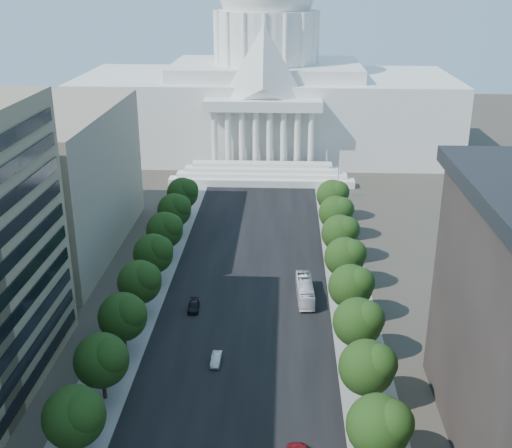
# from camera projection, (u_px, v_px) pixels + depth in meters

# --- Properties ---
(road_asphalt) EXTENTS (30.00, 260.00, 0.01)m
(road_asphalt) POSITION_uv_depth(u_px,v_px,m) (250.00, 271.00, 128.03)
(road_asphalt) COLOR black
(road_asphalt) RESTS_ON ground
(sidewalk_left) EXTENTS (8.00, 260.00, 0.02)m
(sidewalk_left) POSITION_uv_depth(u_px,v_px,m) (156.00, 269.00, 128.86)
(sidewalk_left) COLOR gray
(sidewalk_left) RESTS_ON ground
(sidewalk_right) EXTENTS (8.00, 260.00, 0.02)m
(sidewalk_right) POSITION_uv_depth(u_px,v_px,m) (346.00, 273.00, 127.20)
(sidewalk_right) COLOR gray
(sidewalk_right) RESTS_ON ground
(capitol) EXTENTS (120.00, 56.00, 73.00)m
(capitol) POSITION_uv_depth(u_px,v_px,m) (266.00, 91.00, 209.11)
(capitol) COLOR white
(capitol) RESTS_ON ground
(office_block_left_far) EXTENTS (38.00, 52.00, 30.00)m
(office_block_left_far) POSITION_uv_depth(u_px,v_px,m) (24.00, 181.00, 134.00)
(office_block_left_far) COLOR gray
(office_block_left_far) RESTS_ON ground
(tree_l_c) EXTENTS (7.79, 7.60, 9.97)m
(tree_l_c) POSITION_uv_depth(u_px,v_px,m) (76.00, 416.00, 76.01)
(tree_l_c) COLOR #33261C
(tree_l_c) RESTS_ON ground
(tree_l_d) EXTENTS (7.79, 7.60, 9.97)m
(tree_l_d) POSITION_uv_depth(u_px,v_px,m) (103.00, 359.00, 87.18)
(tree_l_d) COLOR #33261C
(tree_l_d) RESTS_ON ground
(tree_l_e) EXTENTS (7.79, 7.60, 9.97)m
(tree_l_e) POSITION_uv_depth(u_px,v_px,m) (124.00, 316.00, 98.35)
(tree_l_e) COLOR #33261C
(tree_l_e) RESTS_ON ground
(tree_l_f) EXTENTS (7.79, 7.60, 9.97)m
(tree_l_f) POSITION_uv_depth(u_px,v_px,m) (141.00, 281.00, 109.53)
(tree_l_f) COLOR #33261C
(tree_l_f) RESTS_ON ground
(tree_l_g) EXTENTS (7.79, 7.60, 9.97)m
(tree_l_g) POSITION_uv_depth(u_px,v_px,m) (155.00, 253.00, 120.70)
(tree_l_g) COLOR #33261C
(tree_l_g) RESTS_ON ground
(tree_l_h) EXTENTS (7.79, 7.60, 9.97)m
(tree_l_h) POSITION_uv_depth(u_px,v_px,m) (166.00, 229.00, 131.87)
(tree_l_h) COLOR #33261C
(tree_l_h) RESTS_ON ground
(tree_l_i) EXTENTS (7.79, 7.60, 9.97)m
(tree_l_i) POSITION_uv_depth(u_px,v_px,m) (176.00, 209.00, 143.04)
(tree_l_i) COLOR #33261C
(tree_l_i) RESTS_ON ground
(tree_l_j) EXTENTS (7.79, 7.60, 9.97)m
(tree_l_j) POSITION_uv_depth(u_px,v_px,m) (184.00, 192.00, 154.21)
(tree_l_j) COLOR #33261C
(tree_l_j) RESTS_ON ground
(tree_r_c) EXTENTS (7.79, 7.60, 9.97)m
(tree_r_c) POSITION_uv_depth(u_px,v_px,m) (382.00, 425.00, 74.43)
(tree_r_c) COLOR #33261C
(tree_r_c) RESTS_ON ground
(tree_r_d) EXTENTS (7.79, 7.60, 9.97)m
(tree_r_d) POSITION_uv_depth(u_px,v_px,m) (369.00, 366.00, 85.61)
(tree_r_d) COLOR #33261C
(tree_r_d) RESTS_ON ground
(tree_r_e) EXTENTS (7.79, 7.60, 9.97)m
(tree_r_e) POSITION_uv_depth(u_px,v_px,m) (360.00, 321.00, 96.78)
(tree_r_e) COLOR #33261C
(tree_r_e) RESTS_ON ground
(tree_r_f) EXTENTS (7.79, 7.60, 9.97)m
(tree_r_f) POSITION_uv_depth(u_px,v_px,m) (353.00, 285.00, 107.95)
(tree_r_f) COLOR #33261C
(tree_r_f) RESTS_ON ground
(tree_r_g) EXTENTS (7.79, 7.60, 9.97)m
(tree_r_g) POSITION_uv_depth(u_px,v_px,m) (347.00, 256.00, 119.12)
(tree_r_g) COLOR #33261C
(tree_r_g) RESTS_ON ground
(tree_r_h) EXTENTS (7.79, 7.60, 9.97)m
(tree_r_h) POSITION_uv_depth(u_px,v_px,m) (342.00, 232.00, 130.29)
(tree_r_h) COLOR #33261C
(tree_r_h) RESTS_ON ground
(tree_r_i) EXTENTS (7.79, 7.60, 9.97)m
(tree_r_i) POSITION_uv_depth(u_px,v_px,m) (337.00, 212.00, 141.46)
(tree_r_i) COLOR #33261C
(tree_r_i) RESTS_ON ground
(tree_r_j) EXTENTS (7.79, 7.60, 9.97)m
(tree_r_j) POSITION_uv_depth(u_px,v_px,m) (334.00, 195.00, 152.63)
(tree_r_j) COLOR #33261C
(tree_r_j) RESTS_ON ground
(streetlight_b) EXTENTS (2.61, 0.44, 9.00)m
(streetlight_b) POSITION_uv_depth(u_px,v_px,m) (396.00, 435.00, 73.84)
(streetlight_b) COLOR gray
(streetlight_b) RESTS_ON ground
(streetlight_c) EXTENTS (2.61, 0.44, 9.00)m
(streetlight_c) POSITION_uv_depth(u_px,v_px,m) (370.00, 324.00, 97.12)
(streetlight_c) COLOR gray
(streetlight_c) RESTS_ON ground
(streetlight_d) EXTENTS (2.61, 0.44, 9.00)m
(streetlight_d) POSITION_uv_depth(u_px,v_px,m) (354.00, 257.00, 120.39)
(streetlight_d) COLOR gray
(streetlight_d) RESTS_ON ground
(streetlight_e) EXTENTS (2.61, 0.44, 9.00)m
(streetlight_e) POSITION_uv_depth(u_px,v_px,m) (344.00, 211.00, 143.66)
(streetlight_e) COLOR gray
(streetlight_e) RESTS_ON ground
(streetlight_f) EXTENTS (2.61, 0.44, 9.00)m
(streetlight_f) POSITION_uv_depth(u_px,v_px,m) (336.00, 178.00, 166.94)
(streetlight_f) COLOR gray
(streetlight_f) RESTS_ON ground
(car_silver) EXTENTS (1.56, 4.15, 1.35)m
(car_silver) POSITION_uv_depth(u_px,v_px,m) (216.00, 359.00, 97.52)
(car_silver) COLOR #B8BAC0
(car_silver) RESTS_ON ground
(car_dark_b) EXTENTS (2.10, 4.74, 1.35)m
(car_dark_b) POSITION_uv_depth(u_px,v_px,m) (194.00, 306.00, 113.06)
(car_dark_b) COLOR black
(car_dark_b) RESTS_ON ground
(city_bus) EXTENTS (3.31, 11.90, 3.28)m
(city_bus) POSITION_uv_depth(u_px,v_px,m) (305.00, 290.00, 116.75)
(city_bus) COLOR silver
(city_bus) RESTS_ON ground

